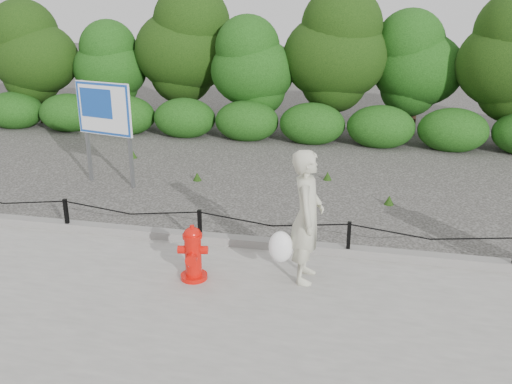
{
  "coord_description": "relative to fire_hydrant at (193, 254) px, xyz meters",
  "views": [
    {
      "loc": [
        2.73,
        -8.08,
        3.97
      ],
      "look_at": [
        0.93,
        0.2,
        1.0
      ],
      "focal_mm": 38.0,
      "sensor_mm": 36.0,
      "label": 1
    }
  ],
  "objects": [
    {
      "name": "chain_barrier",
      "position": [
        -0.3,
        1.25,
        -0.03
      ],
      "size": [
        10.06,
        0.06,
        0.6
      ],
      "color": "black",
      "rests_on": "sidewalk"
    },
    {
      "name": "ground",
      "position": [
        -0.3,
        1.25,
        -0.49
      ],
      "size": [
        90.0,
        90.0,
        0.0
      ],
      "primitive_type": "plane",
      "color": "#2D2B28",
      "rests_on": "ground"
    },
    {
      "name": "treeline",
      "position": [
        0.34,
        10.22,
        1.96
      ],
      "size": [
        20.32,
        3.58,
        4.46
      ],
      "color": "black",
      "rests_on": "ground"
    },
    {
      "name": "curb",
      "position": [
        -0.3,
        1.3,
        -0.34
      ],
      "size": [
        14.0,
        0.22,
        0.14
      ],
      "primitive_type": "cube",
      "color": "slate",
      "rests_on": "sidewalk"
    },
    {
      "name": "advertising_sign",
      "position": [
        -3.37,
        4.06,
        1.16
      ],
      "size": [
        1.43,
        0.44,
        2.34
      ],
      "rotation": [
        0.0,
        0.0,
        -0.25
      ],
      "color": "slate",
      "rests_on": "ground"
    },
    {
      "name": "fire_hydrant",
      "position": [
        0.0,
        0.0,
        0.0
      ],
      "size": [
        0.46,
        0.49,
        0.86
      ],
      "rotation": [
        0.0,
        0.0,
        0.17
      ],
      "color": "red",
      "rests_on": "sidewalk"
    },
    {
      "name": "sidewalk",
      "position": [
        -0.3,
        -0.75,
        -0.45
      ],
      "size": [
        14.0,
        4.0,
        0.08
      ],
      "primitive_type": "cube",
      "color": "gray",
      "rests_on": "ground"
    },
    {
      "name": "pedestrian",
      "position": [
        1.6,
        0.35,
        0.55
      ],
      "size": [
        0.77,
        0.73,
        1.98
      ],
      "rotation": [
        0.0,
        0.0,
        1.58
      ],
      "color": "#B9B89E",
      "rests_on": "sidewalk"
    }
  ]
}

